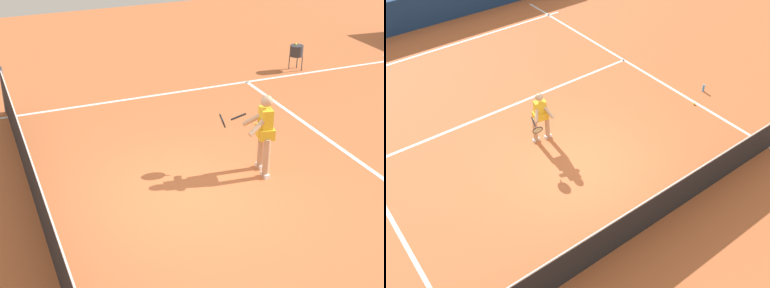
# 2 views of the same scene
# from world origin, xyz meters

# --- Properties ---
(ground_plane) EXTENTS (28.17, 28.17, 0.00)m
(ground_plane) POSITION_xyz_m (0.00, 0.00, 0.00)
(ground_plane) COLOR #C66638
(court_back_wall) EXTENTS (14.32, 0.24, 1.36)m
(court_back_wall) POSITION_xyz_m (0.00, -10.54, 0.68)
(court_back_wall) COLOR navy
(court_back_wall) RESTS_ON ground
(baseline_marking) EXTENTS (10.32, 0.10, 0.01)m
(baseline_marking) POSITION_xyz_m (0.00, -8.34, 0.00)
(baseline_marking) COLOR white
(baseline_marking) RESTS_ON ground
(service_line_marking) EXTENTS (9.32, 0.10, 0.01)m
(service_line_marking) POSITION_xyz_m (0.00, -3.48, 0.00)
(service_line_marking) COLOR white
(service_line_marking) RESTS_ON ground
(sideline_left_marking) EXTENTS (0.10, 19.67, 0.01)m
(sideline_left_marking) POSITION_xyz_m (-4.66, 0.00, 0.00)
(sideline_left_marking) COLOR white
(sideline_left_marking) RESTS_ON ground
(sideline_right_marking) EXTENTS (0.10, 19.67, 0.01)m
(sideline_right_marking) POSITION_xyz_m (4.66, 0.00, 0.00)
(sideline_right_marking) COLOR white
(sideline_right_marking) RESTS_ON ground
(court_net) EXTENTS (10.00, 0.08, 1.11)m
(court_net) POSITION_xyz_m (0.00, 2.59, 0.52)
(court_net) COLOR #4C4C51
(court_net) RESTS_ON ground
(tennis_player) EXTENTS (0.92, 0.90, 1.55)m
(tennis_player) POSITION_xyz_m (0.22, -1.51, 0.85)
(tennis_player) COLOR tan
(tennis_player) RESTS_ON ground
(tennis_ball_near) EXTENTS (0.07, 0.07, 0.07)m
(tennis_ball_near) POSITION_xyz_m (-4.55, -0.05, 0.03)
(tennis_ball_near) COLOR #D1E533
(tennis_ball_near) RESTS_ON ground
(water_bottle) EXTENTS (0.07, 0.07, 0.24)m
(water_bottle) POSITION_xyz_m (-5.36, -0.39, 0.12)
(water_bottle) COLOR #4C9EE5
(water_bottle) RESTS_ON ground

